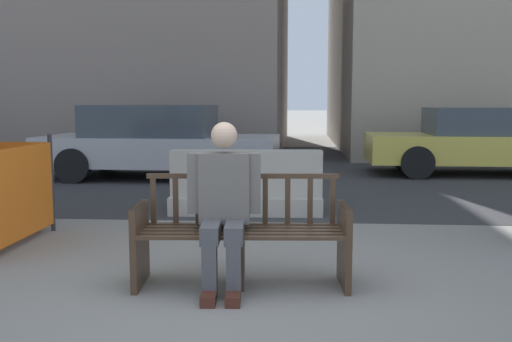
{
  "coord_description": "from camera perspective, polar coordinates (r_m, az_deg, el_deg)",
  "views": [
    {
      "loc": [
        0.59,
        -4.19,
        1.47
      ],
      "look_at": [
        0.14,
        1.74,
        0.75
      ],
      "focal_mm": 40.0,
      "sensor_mm": 36.0,
      "label": 1
    }
  ],
  "objects": [
    {
      "name": "ground_plane",
      "position": [
        4.48,
        -3.5,
        -12.26
      ],
      "size": [
        200.0,
        200.0,
        0.0
      ],
      "primitive_type": "plane",
      "color": "gray"
    },
    {
      "name": "street_bench",
      "position": [
        4.61,
        -1.41,
        -6.57
      ],
      "size": [
        1.72,
        0.63,
        0.88
      ],
      "color": "#473323",
      "rests_on": "ground"
    },
    {
      "name": "street_asphalt",
      "position": [
        12.99,
        1.72,
        0.41
      ],
      "size": [
        120.0,
        12.0,
        0.01
      ],
      "primitive_type": "cube",
      "color": "#333335",
      "rests_on": "ground"
    },
    {
      "name": "car_sedan_far",
      "position": [
        11.24,
        -9.8,
        2.92
      ],
      "size": [
        4.56,
        2.07,
        1.42
      ],
      "color": "#B7B7BC",
      "rests_on": "ground"
    },
    {
      "name": "seated_person",
      "position": [
        4.5,
        -3.23,
        -3.09
      ],
      "size": [
        0.59,
        0.74,
        1.31
      ],
      "color": "#66605B",
      "rests_on": "ground"
    },
    {
      "name": "car_taxi_near",
      "position": [
        12.45,
        21.79,
        2.83
      ],
      "size": [
        4.54,
        1.93,
        1.36
      ],
      "color": "#DBC64C",
      "rests_on": "ground"
    },
    {
      "name": "jersey_barrier_centre",
      "position": [
        7.59,
        -0.96,
        -1.66
      ],
      "size": [
        2.02,
        0.73,
        0.84
      ],
      "color": "#ADA89E",
      "rests_on": "ground"
    }
  ]
}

